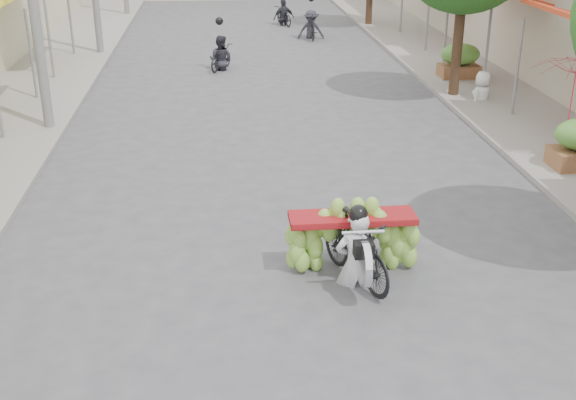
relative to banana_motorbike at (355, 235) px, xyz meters
The scene contains 8 objects.
sidewalk_left 13.40m from the banana_motorbike, 125.08° to the left, with size 4.00×60.00×0.12m, color gray.
sidewalk_right 12.66m from the banana_motorbike, 60.08° to the left, with size 4.00×60.00×0.12m, color gray.
produce_crate_far 13.16m from the banana_motorbike, 65.28° to the left, with size 1.20×0.88×1.16m.
banana_motorbike is the anchor object (origin of this frame).
pedestrian 10.76m from the banana_motorbike, 60.37° to the left, with size 0.89×0.84×1.56m.
bg_motorbike_a 14.36m from the banana_motorbike, 97.29° to the left, with size 1.06×1.51×1.95m.
bg_motorbike_b 19.44m from the banana_motorbike, 84.58° to the left, with size 1.06×1.85×1.95m.
bg_motorbike_c 22.70m from the banana_motorbike, 87.33° to the left, with size 1.09×1.50×1.95m.
Camera 1 is at (-1.25, -5.47, 5.40)m, focal length 45.00 mm.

